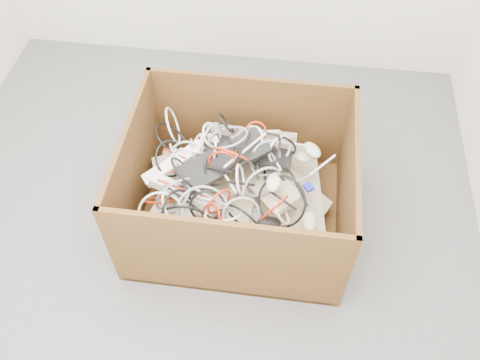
# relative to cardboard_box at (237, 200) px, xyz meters

# --- Properties ---
(ground) EXTENTS (3.00, 3.00, 0.00)m
(ground) POSITION_rel_cardboard_box_xyz_m (-0.21, -0.14, -0.16)
(ground) COLOR #4F4F52
(ground) RESTS_ON ground
(room_shell) EXTENTS (3.04, 3.04, 2.50)m
(room_shell) POSITION_rel_cardboard_box_xyz_m (-0.21, -0.14, 1.09)
(room_shell) COLOR silver
(room_shell) RESTS_ON ground
(cardboard_box) EXTENTS (1.08, 0.90, 0.60)m
(cardboard_box) POSITION_rel_cardboard_box_xyz_m (0.00, 0.00, 0.00)
(cardboard_box) COLOR #39200E
(cardboard_box) RESTS_ON ground
(keyboard_pile) EXTENTS (0.98, 0.72, 0.40)m
(keyboard_pile) POSITION_rel_cardboard_box_xyz_m (0.02, 0.03, 0.11)
(keyboard_pile) COLOR tan
(keyboard_pile) RESTS_ON cardboard_box
(mice_scatter) EXTENTS (0.73, 0.56, 0.20)m
(mice_scatter) POSITION_rel_cardboard_box_xyz_m (0.11, -0.02, 0.18)
(mice_scatter) COLOR beige
(mice_scatter) RESTS_ON keyboard_pile
(power_strip_left) EXTENTS (0.30, 0.25, 0.14)m
(power_strip_left) POSITION_rel_cardboard_box_xyz_m (-0.31, 0.01, 0.23)
(power_strip_left) COLOR white
(power_strip_left) RESTS_ON keyboard_pile
(power_strip_right) EXTENTS (0.32, 0.14, 0.10)m
(power_strip_right) POSITION_rel_cardboard_box_xyz_m (-0.25, -0.12, 0.18)
(power_strip_right) COLOR white
(power_strip_right) RESTS_ON keyboard_pile
(vga_plug) EXTENTS (0.06, 0.06, 0.03)m
(vga_plug) POSITION_rel_cardboard_box_xyz_m (0.35, -0.01, 0.18)
(vga_plug) COLOR #0B14AC
(vga_plug) RESTS_ON keyboard_pile
(cable_tangle) EXTENTS (0.94, 0.81, 0.42)m
(cable_tangle) POSITION_rel_cardboard_box_xyz_m (-0.08, -0.03, 0.24)
(cable_tangle) COLOR #9D200B
(cable_tangle) RESTS_ON keyboard_pile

